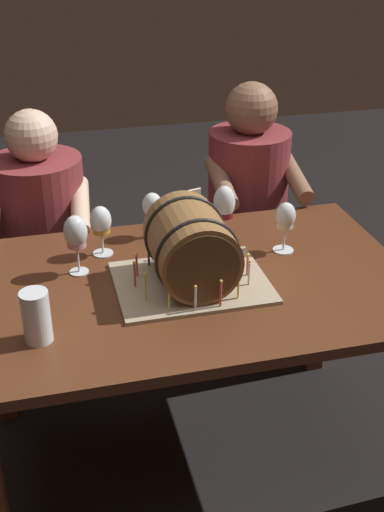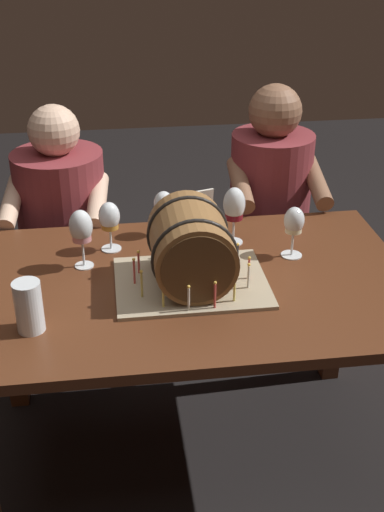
# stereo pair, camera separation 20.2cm
# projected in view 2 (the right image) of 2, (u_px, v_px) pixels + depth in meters

# --- Properties ---
(ground_plane) EXTENTS (8.00, 8.00, 0.00)m
(ground_plane) POSITION_uv_depth(u_px,v_px,m) (191.00, 454.00, 2.44)
(ground_plane) COLOR black
(dining_table) EXTENTS (1.42, 0.90, 0.75)m
(dining_table) POSITION_uv_depth(u_px,v_px,m) (190.00, 309.00, 2.14)
(dining_table) COLOR #562D19
(dining_table) RESTS_ON ground
(barrel_cake) EXTENTS (0.47, 0.36, 0.27)m
(barrel_cake) POSITION_uv_depth(u_px,v_px,m) (192.00, 250.00, 2.01)
(barrel_cake) COLOR tan
(barrel_cake) RESTS_ON dining_table
(wine_glass_red) EXTENTS (0.08, 0.08, 0.21)m
(wine_glass_red) POSITION_uv_depth(u_px,v_px,m) (234.00, 206.00, 2.25)
(wine_glass_red) COLOR white
(wine_glass_red) RESTS_ON dining_table
(wine_glass_amber) EXTENTS (0.07, 0.07, 0.18)m
(wine_glass_amber) POSITION_uv_depth(u_px,v_px,m) (109.00, 219.00, 2.22)
(wine_glass_amber) COLOR white
(wine_glass_amber) RESTS_ON dining_table
(wine_glass_white) EXTENTS (0.07, 0.07, 0.18)m
(wine_glass_white) POSITION_uv_depth(u_px,v_px,m) (294.00, 223.00, 2.17)
(wine_glass_white) COLOR white
(wine_glass_white) RESTS_ON dining_table
(wine_glass_empty) EXTENTS (0.07, 0.07, 0.17)m
(wine_glass_empty) POSITION_uv_depth(u_px,v_px,m) (164.00, 205.00, 2.32)
(wine_glass_empty) COLOR white
(wine_glass_empty) RESTS_ON dining_table
(wine_glass_rose) EXTENTS (0.08, 0.08, 0.20)m
(wine_glass_rose) POSITION_uv_depth(u_px,v_px,m) (81.00, 229.00, 2.10)
(wine_glass_rose) COLOR white
(wine_glass_rose) RESTS_ON dining_table
(beer_pint) EXTENTS (0.08, 0.08, 0.15)m
(beer_pint) POSITION_uv_depth(u_px,v_px,m) (29.00, 309.00, 1.82)
(beer_pint) COLOR white
(beer_pint) RESTS_ON dining_table
(menu_card) EXTENTS (0.11, 0.06, 0.16)m
(menu_card) POSITION_uv_depth(u_px,v_px,m) (198.00, 211.00, 2.36)
(menu_card) COLOR silver
(menu_card) RESTS_ON dining_table
(person_seated_left) EXTENTS (0.42, 0.51, 1.13)m
(person_seated_left) POSITION_uv_depth(u_px,v_px,m) (65.00, 246.00, 2.76)
(person_seated_left) COLOR #4C1B1E
(person_seated_left) RESTS_ON ground
(person_seated_right) EXTENTS (0.39, 0.47, 1.18)m
(person_seated_right) POSITION_uv_depth(u_px,v_px,m) (268.00, 230.00, 2.85)
(person_seated_right) COLOR #4C1B1E
(person_seated_right) RESTS_ON ground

